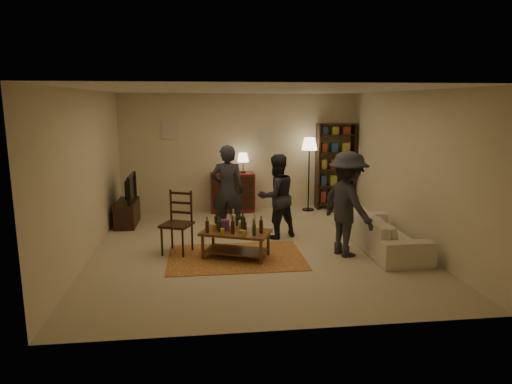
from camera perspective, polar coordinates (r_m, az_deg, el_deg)
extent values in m
plane|color=#C6B793|center=(8.07, -0.12, -6.89)|extent=(6.00, 6.00, 0.00)
plane|color=beige|center=(10.72, -2.04, 5.00)|extent=(5.50, 0.00, 5.50)
plane|color=beige|center=(7.92, -20.30, 2.11)|extent=(0.00, 6.00, 6.00)
plane|color=beige|center=(8.53, 18.56, 2.83)|extent=(0.00, 6.00, 6.00)
plane|color=beige|center=(4.85, 4.09, -2.61)|extent=(5.50, 0.00, 5.50)
plane|color=white|center=(7.68, -0.13, 12.65)|extent=(6.00, 6.00, 0.00)
cube|color=beige|center=(10.64, -10.75, 7.74)|extent=(0.35, 0.03, 0.45)
cube|color=beige|center=(10.74, 1.17, 6.89)|extent=(0.30, 0.03, 0.40)
cube|color=maroon|center=(7.56, -2.52, -8.13)|extent=(2.20, 1.50, 0.01)
cube|color=brown|center=(7.43, -2.55, -5.07)|extent=(1.23, 0.96, 0.04)
cube|color=brown|center=(7.52, -2.52, -7.32)|extent=(1.10, 0.83, 0.02)
cylinder|color=brown|center=(7.44, -6.68, -6.91)|extent=(0.05, 0.05, 0.41)
cylinder|color=brown|center=(7.15, 0.62, -7.60)|extent=(0.05, 0.05, 0.41)
cylinder|color=brown|center=(7.86, -5.38, -5.89)|extent=(0.05, 0.05, 0.41)
cylinder|color=brown|center=(7.58, 1.54, -6.48)|extent=(0.05, 0.05, 0.41)
cylinder|color=gold|center=(7.50, -5.20, -4.39)|extent=(0.07, 0.07, 0.10)
cylinder|color=gold|center=(7.28, -4.22, -4.90)|extent=(0.07, 0.07, 0.09)
cylinder|color=gold|center=(7.56, -1.89, -4.19)|extent=(0.07, 0.07, 0.11)
cylinder|color=gold|center=(7.15, -1.51, -5.17)|extent=(0.07, 0.07, 0.09)
cylinder|color=gold|center=(7.47, 0.69, -4.41)|extent=(0.07, 0.07, 0.10)
cylinder|color=gold|center=(7.40, -2.87, -4.65)|extent=(0.06, 0.06, 0.08)
cube|color=#6B3289|center=(7.47, -3.82, -4.11)|extent=(0.15, 0.10, 0.18)
cylinder|color=gray|center=(7.36, -1.70, -4.95)|extent=(0.12, 0.12, 0.03)
cube|color=black|center=(7.72, -9.88, -4.04)|extent=(0.61, 0.61, 0.04)
cylinder|color=black|center=(7.71, -11.69, -6.10)|extent=(0.04, 0.04, 0.49)
cylinder|color=black|center=(7.55, -9.14, -6.38)|extent=(0.04, 0.04, 0.49)
cylinder|color=black|center=(8.03, -10.46, -5.35)|extent=(0.04, 0.04, 0.49)
cylinder|color=black|center=(7.88, -7.99, -5.60)|extent=(0.04, 0.04, 0.49)
cube|color=black|center=(7.81, -9.36, -1.59)|extent=(0.36, 0.17, 0.55)
cube|color=black|center=(9.81, -15.79, -2.53)|extent=(0.40, 1.00, 0.50)
imported|color=black|center=(9.70, -15.84, 0.51)|extent=(0.13, 0.97, 0.56)
cube|color=maroon|center=(10.57, -2.96, -0.04)|extent=(1.00, 0.48, 0.90)
cube|color=black|center=(10.37, -2.84, -1.55)|extent=(0.92, 0.02, 0.22)
cube|color=black|center=(10.32, -2.86, -0.15)|extent=(0.92, 0.02, 0.22)
cube|color=black|center=(10.27, -2.87, 1.28)|extent=(0.92, 0.02, 0.22)
cylinder|color=black|center=(10.51, -1.62, 2.51)|extent=(0.12, 0.12, 0.04)
cylinder|color=black|center=(10.49, -1.62, 3.21)|extent=(0.02, 0.02, 0.22)
cone|color=#FFE5B2|center=(10.46, -1.63, 4.35)|extent=(0.26, 0.26, 0.20)
cube|color=black|center=(10.86, 7.70, 3.12)|extent=(0.04, 0.34, 2.00)
cube|color=black|center=(11.11, 12.01, 3.16)|extent=(0.04, 0.34, 2.00)
cube|color=black|center=(11.12, 9.73, -1.20)|extent=(0.90, 0.34, 0.03)
cube|color=black|center=(11.04, 9.80, 0.83)|extent=(0.90, 0.34, 0.03)
cube|color=black|center=(10.98, 9.87, 2.88)|extent=(0.90, 0.34, 0.03)
cube|color=black|center=(10.93, 9.94, 4.96)|extent=(0.90, 0.34, 0.03)
cube|color=black|center=(10.90, 10.01, 7.05)|extent=(0.90, 0.34, 0.03)
cube|color=black|center=(10.88, 10.06, 8.36)|extent=(0.90, 0.34, 0.03)
cube|color=maroon|center=(11.01, 8.26, -0.51)|extent=(0.12, 0.22, 0.26)
cube|color=navy|center=(11.08, 9.51, -0.47)|extent=(0.15, 0.22, 0.26)
cube|color=#A39D36|center=(11.16, 10.84, -0.44)|extent=(0.18, 0.22, 0.26)
cube|color=navy|center=(10.94, 8.32, 1.49)|extent=(0.12, 0.22, 0.24)
cube|color=#A39D36|center=(11.01, 9.58, 1.51)|extent=(0.15, 0.22, 0.24)
cube|color=maroon|center=(11.09, 10.91, 1.54)|extent=(0.18, 0.22, 0.24)
cube|color=#A39D36|center=(10.88, 8.38, 3.52)|extent=(0.12, 0.22, 0.22)
cube|color=maroon|center=(10.95, 9.64, 3.53)|extent=(0.15, 0.22, 0.22)
cube|color=navy|center=(11.03, 10.99, 3.53)|extent=(0.18, 0.22, 0.22)
cube|color=maroon|center=(10.84, 8.44, 5.56)|extent=(0.12, 0.22, 0.20)
cube|color=navy|center=(10.91, 9.71, 5.56)|extent=(0.15, 0.22, 0.20)
cube|color=#A39D36|center=(10.99, 11.06, 5.55)|extent=(0.18, 0.22, 0.20)
cube|color=navy|center=(10.81, 8.50, 7.62)|extent=(0.12, 0.22, 0.18)
cube|color=#A39D36|center=(10.88, 9.78, 7.60)|extent=(0.15, 0.22, 0.18)
cube|color=maroon|center=(10.96, 11.14, 7.58)|extent=(0.18, 0.22, 0.18)
cylinder|color=black|center=(10.82, 6.52, -2.19)|extent=(0.28, 0.28, 0.03)
cylinder|color=black|center=(10.67, 6.61, 1.68)|extent=(0.03, 0.03, 1.51)
cone|color=#FFE5B2|center=(10.57, 6.70, 6.01)|extent=(0.36, 0.36, 0.28)
imported|color=beige|center=(8.16, 15.80, -4.88)|extent=(0.81, 2.08, 0.61)
imported|color=#26272E|center=(8.61, -3.57, 0.18)|extent=(0.70, 0.53, 1.73)
imported|color=#222229|center=(8.47, 2.55, -0.54)|extent=(0.93, 0.84, 1.57)
imported|color=#28262E|center=(7.60, 11.35, -1.49)|extent=(1.00, 1.27, 1.73)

